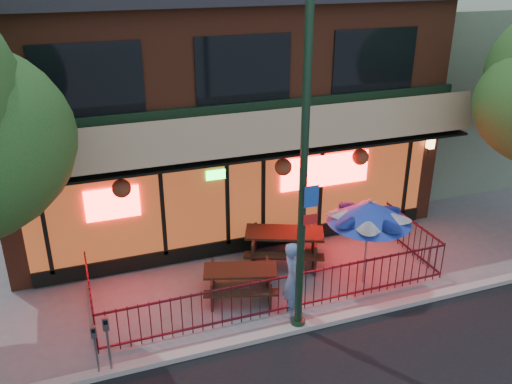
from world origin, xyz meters
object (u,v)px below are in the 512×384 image
(parking_meter_far, at_px, (95,343))
(pedestrian, at_px, (293,279))
(patio_umbrella, at_px, (369,212))
(parking_meter_near, at_px, (107,336))
(picnic_table_right, at_px, (284,242))
(picnic_table_left, at_px, (240,278))
(street_light, at_px, (303,197))

(parking_meter_far, bearing_deg, pedestrian, 7.67)
(pedestrian, relative_size, parking_meter_far, 1.55)
(patio_umbrella, height_order, parking_meter_near, patio_umbrella)
(picnic_table_right, height_order, parking_meter_near, parking_meter_near)
(parking_meter_far, bearing_deg, patio_umbrella, 10.29)
(patio_umbrella, bearing_deg, picnic_table_right, 132.15)
(pedestrian, distance_m, parking_meter_far, 4.35)
(patio_umbrella, xyz_separation_m, parking_meter_near, (-6.27, -1.18, -1.05))
(pedestrian, height_order, parking_meter_near, pedestrian)
(picnic_table_left, distance_m, picnic_table_right, 1.97)
(patio_umbrella, relative_size, pedestrian, 1.25)
(patio_umbrella, xyz_separation_m, pedestrian, (-2.20, -0.60, -1.03))
(street_light, xyz_separation_m, patio_umbrella, (2.27, 1.10, -1.20))
(parking_meter_near, bearing_deg, parking_meter_far, 179.99)
(picnic_table_left, height_order, parking_meter_far, parking_meter_far)
(patio_umbrella, height_order, pedestrian, patio_umbrella)
(picnic_table_left, xyz_separation_m, patio_umbrella, (3.07, -0.47, 1.46))
(street_light, bearing_deg, patio_umbrella, 25.95)
(picnic_table_right, xyz_separation_m, patio_umbrella, (1.47, -1.62, 1.37))
(patio_umbrella, relative_size, parking_meter_near, 1.72)
(picnic_table_right, relative_size, parking_meter_near, 1.88)
(pedestrian, xyz_separation_m, parking_meter_far, (-4.31, -0.58, -0.12))
(parking_meter_near, bearing_deg, pedestrian, 8.11)
(street_light, xyz_separation_m, picnic_table_left, (-0.80, 1.58, -2.67))
(street_light, height_order, parking_meter_near, street_light)
(picnic_table_right, height_order, patio_umbrella, patio_umbrella)
(picnic_table_right, bearing_deg, street_light, -106.31)
(parking_meter_near, bearing_deg, picnic_table_left, 27.34)
(picnic_table_left, xyz_separation_m, picnic_table_right, (1.60, 1.15, 0.09))
(street_light, relative_size, parking_meter_near, 5.29)
(street_light, bearing_deg, picnic_table_right, 73.69)
(pedestrian, bearing_deg, parking_meter_near, 102.87)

